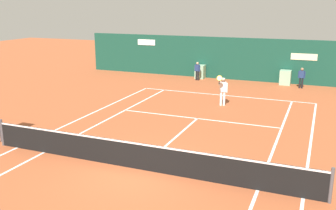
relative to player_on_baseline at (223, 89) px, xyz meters
The scene contains 7 objects.
ground_plane 8.77m from the player_on_baseline, 93.33° to the right, with size 80.00×80.00×0.01m.
tennis_net 9.31m from the player_on_baseline, 93.12° to the right, with size 12.10×0.10×1.07m.
sponsor_back_wall 7.72m from the player_on_baseline, 93.73° to the left, with size 25.00×1.02×3.07m.
player_on_baseline is the anchor object (origin of this frame).
ball_kid_right_post 7.26m from the player_on_baseline, 119.02° to the left, with size 0.45×0.21×1.35m.
ball_kid_centre_post 7.35m from the player_on_baseline, 59.73° to the left, with size 0.46×0.20×1.37m.
tennis_ball_near_service_line 8.53m from the player_on_baseline, 62.00° to the right, with size 0.07×0.07×0.07m, color #CCE033.
Camera 1 is at (5.46, -10.72, 5.45)m, focal length 40.87 mm.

